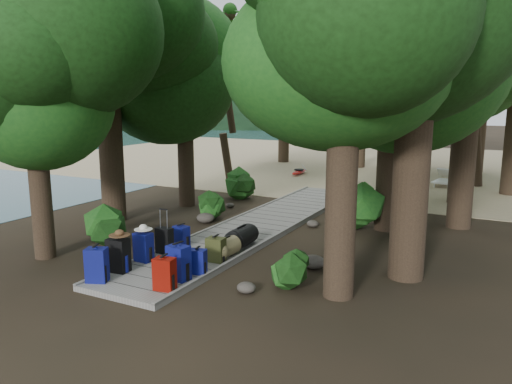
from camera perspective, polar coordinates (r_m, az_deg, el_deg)
The scene contains 51 objects.
ground at distance 13.63m, azimuth -1.44°, elevation -4.97°, with size 120.00×120.00×0.00m, color black.
sand_beach at distance 28.42m, azimuth 14.48°, elevation 3.04°, with size 40.00×22.00×0.02m, color tan.
water_bay at distance 53.06m, azimuth -18.87°, elevation 6.30°, with size 50.00×60.00×0.02m, color #2A4E57.
distant_hill at distance 75.49m, azimuth -10.36°, elevation 7.89°, with size 32.00×16.00×12.00m, color black.
boardwalk at distance 14.46m, azimuth 0.49°, elevation -3.79°, with size 2.00×12.00×0.12m, color gray.
backpack_left_a at distance 10.38m, azimuth -17.75°, elevation -7.76°, with size 0.40×0.28×0.76m, color navy, non-canonical shape.
backpack_left_b at distance 10.83m, azimuth -15.47°, elevation -6.77°, with size 0.43×0.30×0.79m, color black, non-canonical shape.
backpack_left_c at distance 11.37m, azimuth -12.74°, elevation -5.98°, with size 0.38×0.27×0.71m, color navy, non-canonical shape.
backpack_left_d at distance 12.34m, azimuth -8.53°, elevation -4.88°, with size 0.36×0.26×0.55m, color navy, non-canonical shape.
backpack_right_a at distance 9.66m, azimuth -10.42°, elevation -9.02°, with size 0.38×0.27×0.69m, color maroon, non-canonical shape.
backpack_right_b at distance 10.12m, azimuth -8.84°, elevation -7.78°, with size 0.43×0.30×0.77m, color navy, non-canonical shape.
backpack_right_c at distance 10.43m, azimuth -6.65°, elevation -7.76°, with size 0.33×0.24×0.57m, color navy, non-canonical shape.
backpack_right_d at distance 11.13m, azimuth -4.62°, elevation -6.43°, with size 0.39×0.28×0.60m, color #3F421A, non-canonical shape.
duffel_right_khaki at distance 11.46m, azimuth -3.48°, elevation -6.34°, with size 0.43×0.64×0.43m, color brown, non-canonical shape.
duffel_right_black at distance 12.17m, azimuth -1.66°, elevation -5.14°, with size 0.49×0.78×0.49m, color black, non-canonical shape.
suitcase_on_boardwalk at distance 11.84m, azimuth -10.43°, elevation -5.48°, with size 0.39×0.22×0.61m, color black, non-canonical shape.
lone_suitcase_on_sand at distance 20.43m, azimuth 10.56°, elevation 1.29°, with size 0.46×0.26×0.72m, color black, non-canonical shape.
hat_brown at distance 10.67m, azimuth -15.35°, elevation -4.46°, with size 0.44×0.44×0.13m, color #51351E, non-canonical shape.
hat_white at distance 11.29m, azimuth -12.77°, elevation -3.87°, with size 0.40×0.40×0.13m, color silver, non-canonical shape.
kayak at distance 24.06m, azimuth 4.95°, elevation 2.40°, with size 0.73×3.35×0.34m, color #A9120E.
sun_lounger at distance 22.35m, azimuth 20.63°, elevation 1.50°, with size 0.65×2.02×0.65m, color silver, non-canonical shape.
tree_right_a at distance 9.06m, azimuth 10.15°, elevation 13.16°, with size 4.93×4.93×8.22m, color black, non-canonical shape.
tree_right_b at distance 10.50m, azimuth 18.30°, elevation 18.46°, with size 5.83×5.83×10.41m, color black, non-canonical shape.
tree_right_c at distance 14.22m, azimuth 15.37°, elevation 13.28°, with size 5.10×5.10×8.82m, color black, non-canonical shape.
tree_right_d at distance 15.20m, azimuth 23.42°, elevation 14.41°, with size 5.33×5.33×9.77m, color black, non-canonical shape.
tree_right_e at distance 18.65m, azimuth 22.94°, elevation 12.93°, with size 5.18×5.18×9.32m, color black, non-canonical shape.
tree_left_a at distance 12.28m, azimuth -24.06°, elevation 8.48°, with size 4.09×4.09×6.81m, color black, non-canonical shape.
tree_left_b at distance 15.51m, azimuth -16.83°, elevation 15.42°, with size 5.63×5.63×10.14m, color black, non-canonical shape.
tree_left_c at distance 17.05m, azimuth -8.23°, elevation 11.47°, with size 4.52×4.52×7.86m, color black, non-canonical shape.
tree_back_a at distance 26.89m, azimuth 12.01°, elevation 12.73°, with size 5.42×5.42×9.39m, color black, non-canonical shape.
tree_back_b at distance 27.96m, azimuth 17.94°, elevation 12.13°, with size 5.13×5.13×9.16m, color black, non-canonical shape.
tree_back_c at distance 26.93m, azimuth 24.55°, elevation 10.57°, with size 4.47×4.47×8.05m, color black, non-canonical shape.
tree_back_d at distance 28.53m, azimuth 3.25°, elevation 12.19°, with size 5.26×5.26×8.76m, color black, non-canonical shape.
palm_right_a at distance 18.34m, azimuth 16.07°, elevation 10.39°, with size 4.34×4.34×7.39m, color #183E11, non-canonical shape.
palm_right_b at distance 22.89m, azimuth 24.95°, elevation 12.38°, with size 4.88×4.88×9.43m, color #183E11, non-canonical shape.
palm_right_c at distance 24.89m, azimuth 19.79°, elevation 9.15°, with size 4.08×4.08×6.48m, color #183E11, non-canonical shape.
palm_left_a at distance 20.28m, azimuth -3.64°, elevation 9.99°, with size 4.29×4.29×6.82m, color #183E11, non-canonical shape.
rock_left_a at distance 11.60m, azimuth -17.99°, elevation -7.75°, with size 0.44×0.40×0.24m, color #4C473F, non-canonical shape.
rock_left_b at distance 13.81m, azimuth -16.37°, elevation -4.85°, with size 0.31×0.28×0.17m, color #4C473F, non-canonical shape.
rock_left_c at distance 14.98m, azimuth -5.79°, elevation -2.97°, with size 0.55×0.49×0.30m, color #4C473F, non-canonical shape.
rock_left_d at distance 16.96m, azimuth -2.99°, elevation -1.52°, with size 0.30×0.27×0.17m, color #4C473F, non-canonical shape.
rock_right_a at distance 9.77m, azimuth -1.12°, elevation -10.87°, with size 0.38×0.34×0.21m, color #4C473F, non-canonical shape.
rock_right_b at distance 11.12m, azimuth 6.56°, elevation -7.94°, with size 0.54×0.49×0.30m, color #4C473F, non-canonical shape.
rock_right_c at distance 14.55m, azimuth 6.49°, elevation -3.61°, with size 0.35×0.32×0.19m, color #4C473F, non-canonical shape.
rock_right_d at distance 16.65m, azimuth 13.61°, elevation -1.77°, with size 0.59×0.53×0.33m, color #4C473F, non-canonical shape.
shrub_left_a at distance 12.81m, azimuth -16.79°, elevation -3.90°, with size 1.24×1.24×1.12m, color #174A16, non-canonical shape.
shrub_left_b at distance 15.36m, azimuth -4.54°, elevation -1.62°, with size 0.90×0.90×0.81m, color #174A16, non-canonical shape.
shrub_left_c at distance 18.22m, azimuth -1.86°, elevation 0.97°, with size 1.31×1.31×1.18m, color #174A16, non-canonical shape.
shrub_right_a at distance 9.97m, azimuth 3.43°, elevation -8.70°, with size 0.86×0.86×0.77m, color #174A16, non-canonical shape.
shrub_right_b at distance 14.23m, azimuth 11.64°, elevation -1.82°, with size 1.44×1.44×1.30m, color #174A16, non-canonical shape.
shrub_right_c at distance 17.55m, azimuth 12.06°, elevation -0.41°, with size 0.80×0.80×0.72m, color #174A16, non-canonical shape.
Camera 1 is at (6.39, -11.44, 3.73)m, focal length 35.00 mm.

